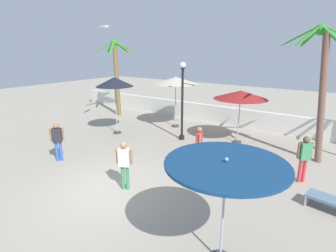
{
  "coord_description": "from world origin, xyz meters",
  "views": [
    {
      "loc": [
        6.22,
        -5.41,
        4.53
      ],
      "look_at": [
        0.0,
        3.43,
        1.4
      ],
      "focal_mm": 28.42,
      "sensor_mm": 36.0,
      "label": 1
    }
  ],
  "objects_px": {
    "guest_1": "(199,142)",
    "patio_umbrella_1": "(115,82)",
    "patio_umbrella_0": "(176,81)",
    "guest_0": "(304,155)",
    "lamp_post_0": "(182,99)",
    "palm_tree_0": "(322,77)",
    "palm_tree_1": "(116,69)",
    "guest_3": "(124,161)",
    "patio_umbrella_2": "(226,170)",
    "patio_umbrella_3": "(241,95)",
    "seagull_0": "(105,27)",
    "guest_2": "(57,138)"
  },
  "relations": [
    {
      "from": "lamp_post_0",
      "to": "palm_tree_1",
      "type": "bearing_deg",
      "value": 163.56
    },
    {
      "from": "patio_umbrella_1",
      "to": "guest_1",
      "type": "relative_size",
      "value": 2.01
    },
    {
      "from": "patio_umbrella_0",
      "to": "palm_tree_1",
      "type": "height_order",
      "value": "palm_tree_1"
    },
    {
      "from": "seagull_0",
      "to": "guest_0",
      "type": "bearing_deg",
      "value": -3.04
    },
    {
      "from": "palm_tree_0",
      "to": "palm_tree_1",
      "type": "bearing_deg",
      "value": 174.97
    },
    {
      "from": "patio_umbrella_2",
      "to": "palm_tree_1",
      "type": "height_order",
      "value": "palm_tree_1"
    },
    {
      "from": "patio_umbrella_1",
      "to": "guest_2",
      "type": "height_order",
      "value": "patio_umbrella_1"
    },
    {
      "from": "palm_tree_1",
      "to": "patio_umbrella_0",
      "type": "bearing_deg",
      "value": -1.89
    },
    {
      "from": "palm_tree_1",
      "to": "guest_3",
      "type": "bearing_deg",
      "value": -43.41
    },
    {
      "from": "lamp_post_0",
      "to": "guest_1",
      "type": "height_order",
      "value": "lamp_post_0"
    },
    {
      "from": "palm_tree_1",
      "to": "guest_3",
      "type": "distance_m",
      "value": 10.97
    },
    {
      "from": "lamp_post_0",
      "to": "seagull_0",
      "type": "bearing_deg",
      "value": -167.3
    },
    {
      "from": "patio_umbrella_0",
      "to": "guest_3",
      "type": "bearing_deg",
      "value": -68.87
    },
    {
      "from": "patio_umbrella_2",
      "to": "guest_2",
      "type": "relative_size",
      "value": 1.52
    },
    {
      "from": "patio_umbrella_0",
      "to": "guest_0",
      "type": "relative_size",
      "value": 1.78
    },
    {
      "from": "palm_tree_0",
      "to": "palm_tree_1",
      "type": "relative_size",
      "value": 1.06
    },
    {
      "from": "patio_umbrella_3",
      "to": "seagull_0",
      "type": "distance_m",
      "value": 7.84
    },
    {
      "from": "patio_umbrella_0",
      "to": "seagull_0",
      "type": "bearing_deg",
      "value": -134.14
    },
    {
      "from": "patio_umbrella_0",
      "to": "palm_tree_0",
      "type": "bearing_deg",
      "value": -7.13
    },
    {
      "from": "patio_umbrella_0",
      "to": "lamp_post_0",
      "type": "xyz_separation_m",
      "value": [
        1.59,
        -1.78,
        -0.64
      ]
    },
    {
      "from": "patio_umbrella_2",
      "to": "palm_tree_0",
      "type": "relative_size",
      "value": 0.46
    },
    {
      "from": "guest_1",
      "to": "palm_tree_0",
      "type": "bearing_deg",
      "value": 39.74
    },
    {
      "from": "palm_tree_1",
      "to": "palm_tree_0",
      "type": "bearing_deg",
      "value": -5.03
    },
    {
      "from": "patio_umbrella_2",
      "to": "patio_umbrella_3",
      "type": "height_order",
      "value": "patio_umbrella_3"
    },
    {
      "from": "lamp_post_0",
      "to": "guest_3",
      "type": "xyz_separation_m",
      "value": [
        1.2,
        -5.43,
        -1.12
      ]
    },
    {
      "from": "patio_umbrella_1",
      "to": "lamp_post_0",
      "type": "height_order",
      "value": "lamp_post_0"
    },
    {
      "from": "patio_umbrella_1",
      "to": "lamp_post_0",
      "type": "relative_size",
      "value": 0.8
    },
    {
      "from": "guest_1",
      "to": "patio_umbrella_0",
      "type": "bearing_deg",
      "value": 133.59
    },
    {
      "from": "patio_umbrella_2",
      "to": "palm_tree_0",
      "type": "xyz_separation_m",
      "value": [
        0.72,
        7.38,
        1.26
      ]
    },
    {
      "from": "lamp_post_0",
      "to": "guest_2",
      "type": "distance_m",
      "value": 6.08
    },
    {
      "from": "patio_umbrella_1",
      "to": "guest_3",
      "type": "relative_size",
      "value": 1.89
    },
    {
      "from": "guest_1",
      "to": "patio_umbrella_1",
      "type": "bearing_deg",
      "value": 170.13
    },
    {
      "from": "patio_umbrella_1",
      "to": "guest_1",
      "type": "height_order",
      "value": "patio_umbrella_1"
    },
    {
      "from": "guest_1",
      "to": "guest_3",
      "type": "distance_m",
      "value": 3.39
    },
    {
      "from": "patio_umbrella_0",
      "to": "guest_2",
      "type": "xyz_separation_m",
      "value": [
        -1.15,
        -7.09,
        -1.78
      ]
    },
    {
      "from": "patio_umbrella_3",
      "to": "palm_tree_1",
      "type": "xyz_separation_m",
      "value": [
        -9.17,
        0.8,
        0.83
      ]
    },
    {
      "from": "patio_umbrella_2",
      "to": "guest_2",
      "type": "distance_m",
      "value": 8.06
    },
    {
      "from": "patio_umbrella_3",
      "to": "lamp_post_0",
      "type": "xyz_separation_m",
      "value": [
        -2.57,
        -1.15,
        -0.29
      ]
    },
    {
      "from": "patio_umbrella_0",
      "to": "palm_tree_0",
      "type": "xyz_separation_m",
      "value": [
        7.45,
        -0.93,
        0.7
      ]
    },
    {
      "from": "patio_umbrella_0",
      "to": "lamp_post_0",
      "type": "height_order",
      "value": "lamp_post_0"
    },
    {
      "from": "guest_0",
      "to": "seagull_0",
      "type": "xyz_separation_m",
      "value": [
        -10.18,
        0.54,
        4.63
      ]
    },
    {
      "from": "patio_umbrella_2",
      "to": "guest_3",
      "type": "distance_m",
      "value": 4.25
    },
    {
      "from": "palm_tree_0",
      "to": "guest_3",
      "type": "distance_m",
      "value": 8.2
    },
    {
      "from": "patio_umbrella_2",
      "to": "patio_umbrella_3",
      "type": "bearing_deg",
      "value": 108.49
    },
    {
      "from": "palm_tree_0",
      "to": "patio_umbrella_2",
      "type": "bearing_deg",
      "value": -95.6
    },
    {
      "from": "guest_1",
      "to": "guest_2",
      "type": "xyz_separation_m",
      "value": [
        -4.93,
        -3.12,
        0.05
      ]
    },
    {
      "from": "palm_tree_0",
      "to": "guest_1",
      "type": "xyz_separation_m",
      "value": [
        -3.66,
        -3.04,
        -2.53
      ]
    },
    {
      "from": "lamp_post_0",
      "to": "guest_1",
      "type": "distance_m",
      "value": 3.32
    },
    {
      "from": "guest_0",
      "to": "guest_1",
      "type": "relative_size",
      "value": 1.09
    },
    {
      "from": "patio_umbrella_2",
      "to": "lamp_post_0",
      "type": "distance_m",
      "value": 8.3
    }
  ]
}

